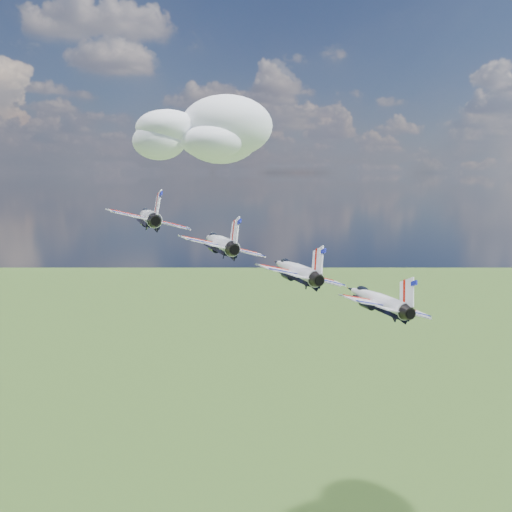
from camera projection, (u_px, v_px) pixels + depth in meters
name	position (u px, v px, depth m)	size (l,w,h in m)	color
cloud_far	(193.00, 135.00, 257.51)	(64.40, 50.60, 25.30)	white
jet_0	(148.00, 217.00, 80.68)	(11.04, 16.35, 4.88)	silver
jet_1	(219.00, 242.00, 78.14)	(11.04, 16.35, 4.88)	silver
jet_2	(295.00, 270.00, 75.60)	(11.04, 16.35, 4.88)	white
jet_3	(376.00, 300.00, 73.06)	(11.04, 16.35, 4.88)	white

